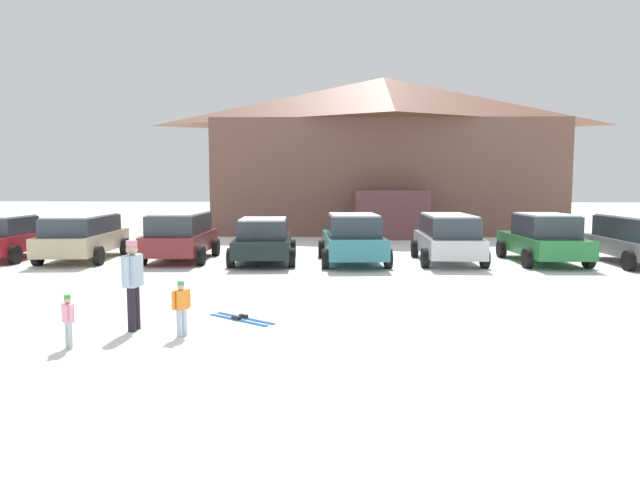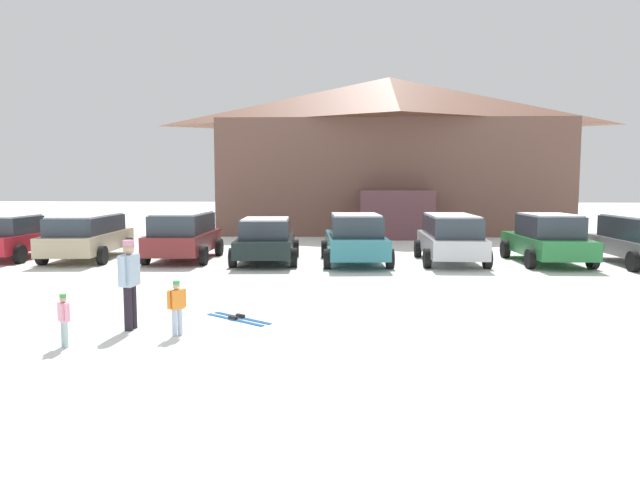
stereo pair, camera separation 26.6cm
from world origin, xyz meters
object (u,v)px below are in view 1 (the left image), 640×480
at_px(parked_grey_wagon, 637,238).
at_px(skier_child_in_orange_jacket, 181,305).
at_px(parked_teal_hatchback, 353,238).
at_px(parked_silver_wagon, 448,237).
at_px(ski_lodge, 383,154).
at_px(skier_child_in_pink_snowsuit, 68,318).
at_px(parked_red_sedan, 4,237).
at_px(parked_beige_suv, 83,235).
at_px(skier_adult_in_blue_parka, 133,280).
at_px(parked_green_coupe, 543,238).
at_px(parked_black_sedan, 264,240).
at_px(parked_maroon_van, 181,235).
at_px(pair_of_skis, 241,319).

xyz_separation_m(parked_grey_wagon, skier_child_in_orange_jacket, (-12.52, -9.75, -0.33)).
xyz_separation_m(parked_teal_hatchback, parked_silver_wagon, (3.27, 0.33, 0.05)).
xyz_separation_m(ski_lodge, skier_child_in_pink_snowsuit, (-6.39, -24.55, -3.95)).
relative_size(ski_lodge, parked_red_sedan, 4.62).
xyz_separation_m(parked_beige_suv, skier_child_in_orange_jacket, (6.55, -9.95, -0.32)).
distance_m(parked_red_sedan, skier_child_in_orange_jacket, 13.64).
relative_size(skier_child_in_orange_jacket, skier_adult_in_blue_parka, 0.59).
bearing_deg(parked_silver_wagon, parked_beige_suv, -179.64).
distance_m(parked_green_coupe, skier_child_in_pink_snowsuit, 15.64).
height_order(parked_silver_wagon, skier_adult_in_blue_parka, skier_adult_in_blue_parka).
distance_m(ski_lodge, parked_black_sedan, 15.21).
bearing_deg(parked_black_sedan, parked_green_coupe, 1.93).
relative_size(parked_black_sedan, skier_child_in_orange_jacket, 4.70).
xyz_separation_m(parked_maroon_van, parked_grey_wagon, (15.56, -0.26, -0.02)).
distance_m(parked_green_coupe, skier_child_in_orange_jacket, 13.90).
bearing_deg(skier_child_in_pink_snowsuit, parked_maroon_van, 97.46).
relative_size(skier_child_in_orange_jacket, skier_child_in_pink_snowsuit, 1.11).
xyz_separation_m(parked_red_sedan, parked_silver_wagon, (15.71, 0.16, 0.09)).
bearing_deg(parked_maroon_van, parked_teal_hatchback, -2.88).
relative_size(ski_lodge, skier_child_in_orange_jacket, 19.59).
height_order(parked_green_coupe, parked_grey_wagon, parked_green_coupe).
xyz_separation_m(parked_red_sedan, parked_black_sedan, (9.36, -0.11, -0.02)).
bearing_deg(parked_silver_wagon, parked_green_coupe, 0.97).
bearing_deg(parked_green_coupe, pair_of_skis, -134.91).
bearing_deg(parked_black_sedan, parked_beige_suv, 178.36).
bearing_deg(parked_maroon_van, pair_of_skis, -66.13).
distance_m(parked_red_sedan, skier_child_in_pink_snowsuit, 13.24).
relative_size(parked_green_coupe, skier_child_in_pink_snowsuit, 5.03).
bearing_deg(parked_black_sedan, parked_red_sedan, 179.35).
height_order(parked_beige_suv, skier_adult_in_blue_parka, skier_adult_in_blue_parka).
distance_m(parked_maroon_van, parked_green_coupe, 12.61).
distance_m(parked_maroon_van, parked_silver_wagon, 9.35).
relative_size(parked_teal_hatchback, parked_grey_wagon, 1.02).
xyz_separation_m(parked_red_sedan, parked_beige_suv, (2.86, 0.08, 0.07)).
xyz_separation_m(ski_lodge, parked_silver_wagon, (1.54, -13.68, -3.56)).
bearing_deg(skier_child_in_pink_snowsuit, parked_silver_wagon, 53.88).
xyz_separation_m(parked_green_coupe, skier_adult_in_blue_parka, (-10.57, -9.71, 0.09)).
height_order(skier_child_in_orange_jacket, pair_of_skis, skier_child_in_orange_jacket).
height_order(parked_maroon_van, parked_silver_wagon, parked_maroon_van).
distance_m(parked_red_sedan, parked_silver_wagon, 15.72).
height_order(ski_lodge, parked_grey_wagon, ski_lodge).
height_order(ski_lodge, parked_teal_hatchback, ski_lodge).
distance_m(parked_silver_wagon, pair_of_skis, 10.35).
bearing_deg(skier_child_in_orange_jacket, pair_of_skis, 58.26).
bearing_deg(parked_grey_wagon, skier_child_in_orange_jacket, -142.08).
bearing_deg(skier_child_in_pink_snowsuit, ski_lodge, 75.41).
distance_m(parked_teal_hatchback, skier_child_in_pink_snowsuit, 11.53).
bearing_deg(skier_child_in_pink_snowsuit, parked_grey_wagon, 36.83).
relative_size(parked_maroon_van, parked_grey_wagon, 0.91).
relative_size(parked_green_coupe, parked_grey_wagon, 0.96).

